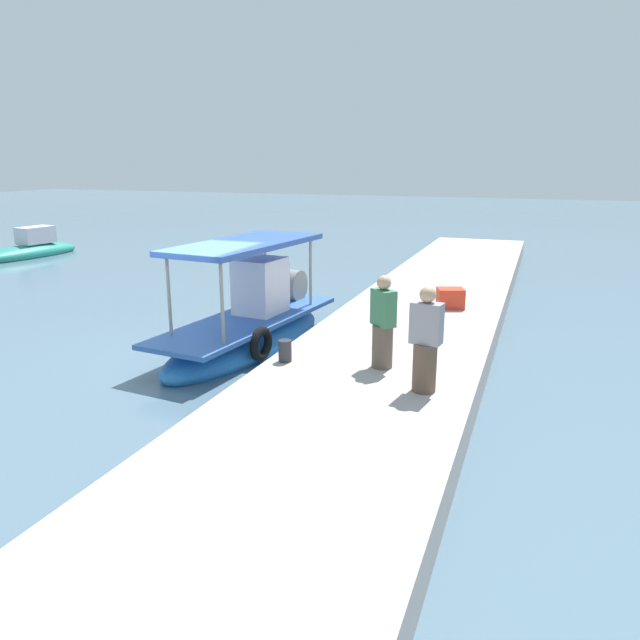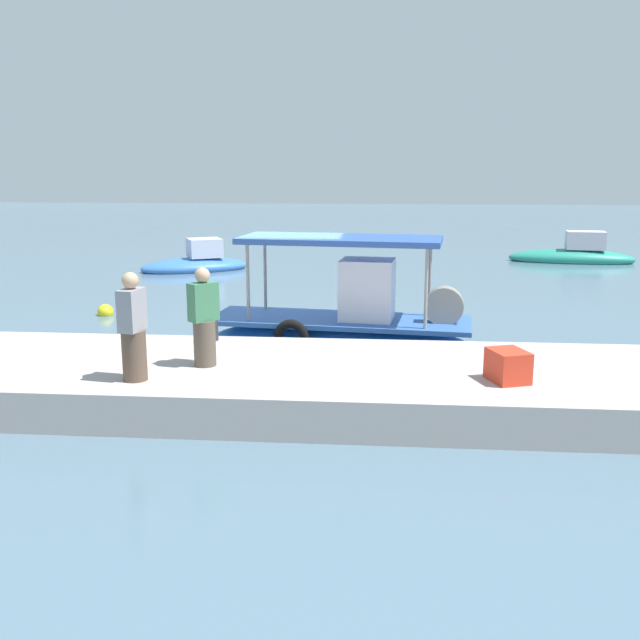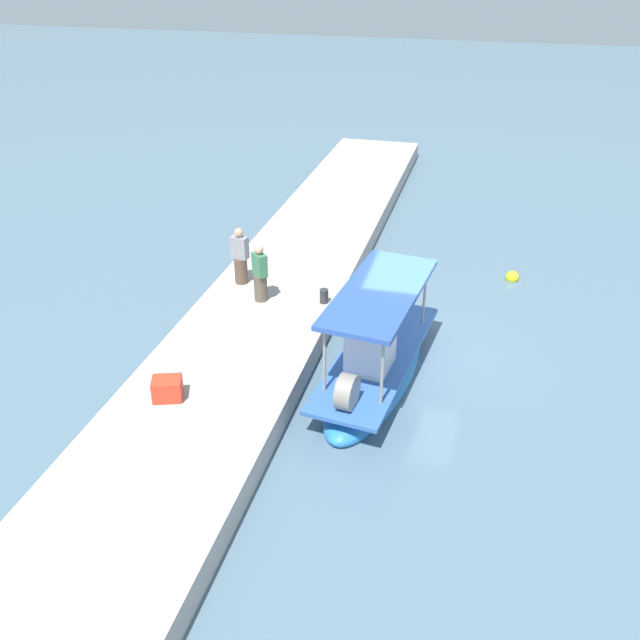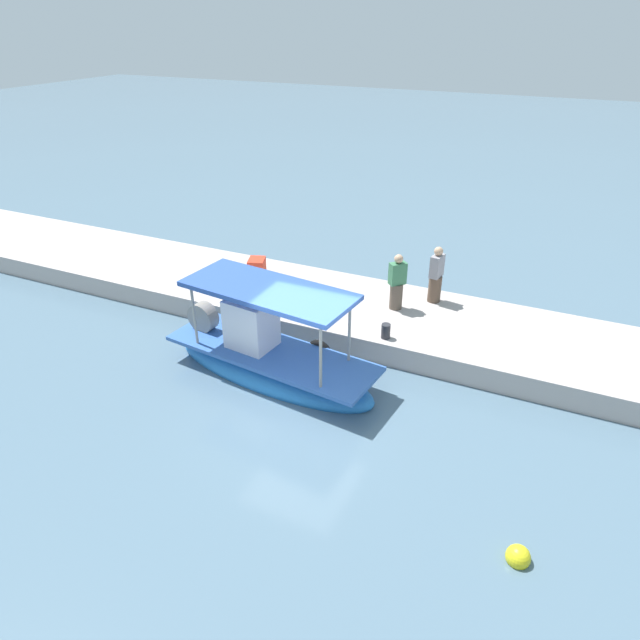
{
  "view_description": "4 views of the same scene",
  "coord_description": "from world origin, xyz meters",
  "px_view_note": "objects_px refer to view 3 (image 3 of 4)",
  "views": [
    {
      "loc": [
        -10.72,
        -6.94,
        4.2
      ],
      "look_at": [
        1.55,
        -2.45,
        0.73
      ],
      "focal_mm": 34.19,
      "sensor_mm": 36.0,
      "label": 1
    },
    {
      "loc": [
        2.11,
        -15.68,
        3.89
      ],
      "look_at": [
        0.97,
        -2.55,
        1.03
      ],
      "focal_mm": 39.91,
      "sensor_mm": 36.0,
      "label": 2
    },
    {
      "loc": [
        14.9,
        1.38,
        9.54
      ],
      "look_at": [
        0.84,
        -2.35,
        1.2
      ],
      "focal_mm": 38.07,
      "sensor_mm": 36.0,
      "label": 3
    },
    {
      "loc": [
        -4.88,
        9.54,
        8.13
      ],
      "look_at": [
        0.53,
        -2.17,
        1.08
      ],
      "focal_mm": 31.75,
      "sensor_mm": 36.0,
      "label": 4
    }
  ],
  "objects_px": {
    "cargo_crate": "(167,389)",
    "fisherman_near_bollard": "(240,258)",
    "main_fishing_boat": "(375,364)",
    "marker_buoy": "(512,277)",
    "mooring_bollard": "(324,296)",
    "fisherman_by_crate": "(260,276)"
  },
  "relations": [
    {
      "from": "cargo_crate",
      "to": "fisherman_near_bollard",
      "type": "bearing_deg",
      "value": -175.64
    },
    {
      "from": "main_fishing_boat",
      "to": "marker_buoy",
      "type": "distance_m",
      "value": 7.28
    },
    {
      "from": "marker_buoy",
      "to": "cargo_crate",
      "type": "bearing_deg",
      "value": -38.02
    },
    {
      "from": "main_fishing_boat",
      "to": "mooring_bollard",
      "type": "bearing_deg",
      "value": -141.79
    },
    {
      "from": "fisherman_by_crate",
      "to": "main_fishing_boat",
      "type": "bearing_deg",
      "value": 59.66
    },
    {
      "from": "fisherman_near_bollard",
      "to": "cargo_crate",
      "type": "xyz_separation_m",
      "value": [
        5.74,
        0.44,
        -0.52
      ]
    },
    {
      "from": "fisherman_near_bollard",
      "to": "marker_buoy",
      "type": "xyz_separation_m",
      "value": [
        -3.54,
        7.7,
        -1.32
      ]
    },
    {
      "from": "fisherman_by_crate",
      "to": "marker_buoy",
      "type": "bearing_deg",
      "value": 123.07
    },
    {
      "from": "main_fishing_boat",
      "to": "fisherman_by_crate",
      "type": "height_order",
      "value": "main_fishing_boat"
    },
    {
      "from": "fisherman_by_crate",
      "to": "mooring_bollard",
      "type": "bearing_deg",
      "value": 99.74
    },
    {
      "from": "mooring_bollard",
      "to": "cargo_crate",
      "type": "height_order",
      "value": "cargo_crate"
    },
    {
      "from": "mooring_bollard",
      "to": "cargo_crate",
      "type": "xyz_separation_m",
      "value": [
        5.16,
        -2.2,
        0.05
      ]
    },
    {
      "from": "cargo_crate",
      "to": "marker_buoy",
      "type": "height_order",
      "value": "cargo_crate"
    },
    {
      "from": "mooring_bollard",
      "to": "cargo_crate",
      "type": "distance_m",
      "value": 5.61
    },
    {
      "from": "main_fishing_boat",
      "to": "cargo_crate",
      "type": "xyz_separation_m",
      "value": [
        2.73,
        -4.11,
        0.42
      ]
    },
    {
      "from": "fisherman_near_bollard",
      "to": "marker_buoy",
      "type": "height_order",
      "value": "fisherman_near_bollard"
    },
    {
      "from": "mooring_bollard",
      "to": "marker_buoy",
      "type": "bearing_deg",
      "value": 129.18
    },
    {
      "from": "mooring_bollard",
      "to": "marker_buoy",
      "type": "height_order",
      "value": "mooring_bollard"
    },
    {
      "from": "fisherman_near_bollard",
      "to": "mooring_bollard",
      "type": "bearing_deg",
      "value": 77.54
    },
    {
      "from": "main_fishing_boat",
      "to": "fisherman_by_crate",
      "type": "xyz_separation_m",
      "value": [
        -2.13,
        -3.64,
        0.92
      ]
    },
    {
      "from": "fisherman_by_crate",
      "to": "cargo_crate",
      "type": "bearing_deg",
      "value": -5.51
    },
    {
      "from": "fisherman_near_bollard",
      "to": "cargo_crate",
      "type": "bearing_deg",
      "value": 4.36
    }
  ]
}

